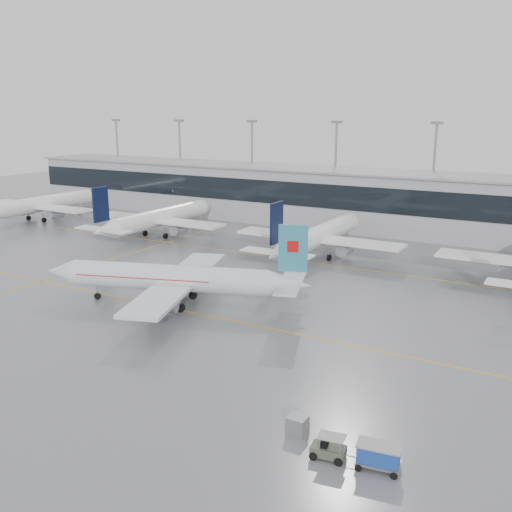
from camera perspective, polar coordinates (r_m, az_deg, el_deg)
The scene contains 15 objects.
ground at distance 71.07m, azimuth -4.82°, elevation -5.98°, with size 320.00×320.00×0.00m, color slate.
taxi_line_main at distance 71.07m, azimuth -4.82°, elevation -5.98°, with size 120.00×0.25×0.01m, color orange.
taxi_line_north at distance 96.13m, azimuth 5.31°, elevation -0.60°, with size 120.00×0.25×0.01m, color orange.
taxi_line_cross at distance 100.51m, azimuth -14.16°, elevation -0.32°, with size 0.25×60.00×0.01m, color orange.
terminal at distance 124.24m, azimuth 11.53°, elevation 5.37°, with size 180.00×15.00×12.00m, color #A4A4A8.
terminal_glass at distance 116.94m, azimuth 10.39°, elevation 5.63°, with size 180.00×0.20×5.00m, color black.
terminal_roof at distance 123.47m, azimuth 11.67°, elevation 8.22°, with size 182.00×16.00×0.40m, color gray.
light_masts at distance 129.06m, azimuth 12.54°, elevation 8.93°, with size 156.40×1.00×22.60m.
air_canada_jet at distance 74.37m, azimuth -7.87°, elevation -2.27°, with size 35.08×28.50×11.21m.
parked_jet_a at distance 141.19m, azimuth -20.87°, elevation 4.82°, with size 29.64×36.96×11.72m.
parked_jet_b at distance 116.61m, azimuth -9.74°, elevation 3.75°, with size 29.64×36.96×11.72m.
parked_jet_c at distance 98.55m, azimuth 6.25°, elevation 1.96°, with size 29.64×36.96×11.72m.
baggage_tug at distance 44.02m, azimuth 7.24°, elevation -18.69°, with size 3.80×1.89×1.81m.
baggage_cart at distance 43.20m, azimuth 12.15°, elevation -18.87°, with size 3.28×2.12×1.90m.
gse_unit at distance 46.52m, azimuth 4.18°, elevation -16.51°, with size 1.46×1.36×1.46m, color slate.
Camera 1 is at (38.02, -54.83, 24.46)m, focal length 40.00 mm.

